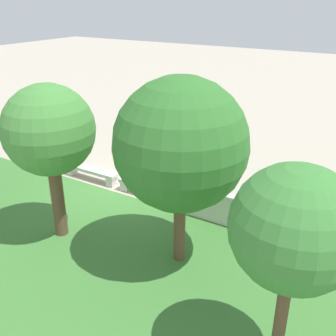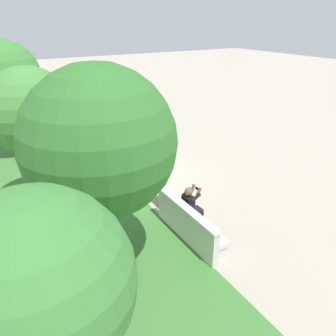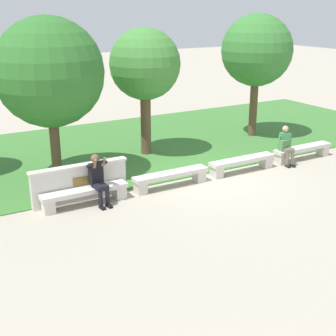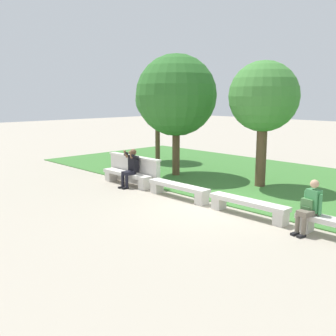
# 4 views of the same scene
# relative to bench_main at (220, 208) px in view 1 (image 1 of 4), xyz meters

# --- Properties ---
(ground_plane) EXTENTS (80.00, 80.00, 0.00)m
(ground_plane) POSITION_rel_bench_main_xyz_m (3.88, 0.00, -0.31)
(ground_plane) COLOR #A89E8C
(grass_strip) EXTENTS (22.06, 8.00, 0.03)m
(grass_strip) POSITION_rel_bench_main_xyz_m (3.88, 4.38, -0.29)
(grass_strip) COLOR #3D7533
(grass_strip) RESTS_ON ground
(bench_main) EXTENTS (2.31, 0.40, 0.45)m
(bench_main) POSITION_rel_bench_main_xyz_m (0.00, 0.00, 0.00)
(bench_main) COLOR beige
(bench_main) RESTS_ON ground
(bench_near) EXTENTS (2.31, 0.40, 0.45)m
(bench_near) POSITION_rel_bench_main_xyz_m (2.58, 0.00, 0.00)
(bench_near) COLOR beige
(bench_near) RESTS_ON ground
(bench_mid) EXTENTS (2.31, 0.40, 0.45)m
(bench_mid) POSITION_rel_bench_main_xyz_m (5.17, 0.00, 0.00)
(bench_mid) COLOR beige
(bench_mid) RESTS_ON ground
(bench_far) EXTENTS (2.31, 0.40, 0.45)m
(bench_far) POSITION_rel_bench_main_xyz_m (7.75, 0.00, 0.00)
(bench_far) COLOR beige
(bench_far) RESTS_ON ground
(backrest_wall_with_plaque) EXTENTS (2.65, 0.24, 1.01)m
(backrest_wall_with_plaque) POSITION_rel_bench_main_xyz_m (0.00, 0.34, 0.21)
(backrest_wall_with_plaque) COLOR beige
(backrest_wall_with_plaque) RESTS_ON ground
(person_photographer) EXTENTS (0.49, 0.74, 1.32)m
(person_photographer) POSITION_rel_bench_main_xyz_m (0.35, -0.08, 0.43)
(person_photographer) COLOR black
(person_photographer) RESTS_ON ground
(person_distant) EXTENTS (0.48, 0.72, 1.26)m
(person_distant) POSITION_rel_bench_main_xyz_m (6.90, -0.06, 0.36)
(person_distant) COLOR black
(person_distant) RESTS_ON ground
(backpack) EXTENTS (0.28, 0.24, 0.43)m
(backpack) POSITION_rel_bench_main_xyz_m (6.83, -0.03, 0.32)
(backpack) COLOR #4C7F47
(backpack) RESTS_ON bench_far
(tree_behind_wall) EXTENTS (3.13, 3.13, 4.72)m
(tree_behind_wall) POSITION_rel_bench_main_xyz_m (0.03, 2.44, 2.83)
(tree_behind_wall) COLOR brown
(tree_behind_wall) RESTS_ON ground
(tree_left_background) EXTENTS (2.10, 2.10, 3.98)m
(tree_left_background) POSITION_rel_bench_main_xyz_m (-3.04, 4.25, 2.60)
(tree_left_background) COLOR brown
(tree_left_background) RESTS_ON ground
(tree_far_back) EXTENTS (2.37, 2.37, 4.30)m
(tree_far_back) POSITION_rel_bench_main_xyz_m (3.45, 3.18, 2.76)
(tree_far_back) COLOR brown
(tree_far_back) RESTS_ON ground
(trash_bin) EXTENTS (0.44, 0.44, 0.75)m
(trash_bin) POSITION_rel_bench_main_xyz_m (10.61, -0.96, 0.07)
(trash_bin) COLOR #4C4C51
(trash_bin) RESTS_ON ground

